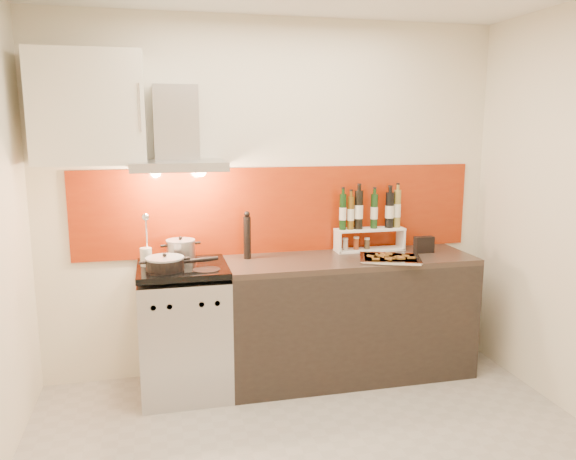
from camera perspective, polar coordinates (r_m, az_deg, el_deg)
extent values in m
cube|color=silver|center=(4.17, -1.42, 3.13)|extent=(3.40, 0.02, 2.60)
cube|color=maroon|center=(4.18, -0.71, 2.05)|extent=(3.00, 0.02, 0.64)
cube|color=#B7B7BA|center=(4.01, -10.44, -10.33)|extent=(0.60, 0.60, 0.84)
cube|color=black|center=(3.78, -10.16, -13.15)|extent=(0.50, 0.02, 0.40)
cube|color=#B7B7BA|center=(3.64, -10.36, -7.52)|extent=(0.56, 0.02, 0.12)
cube|color=#FF190C|center=(3.64, -10.36, -7.55)|extent=(0.10, 0.01, 0.04)
cube|color=black|center=(3.87, -10.67, -3.82)|extent=(0.60, 0.60, 0.04)
cube|color=black|center=(4.23, 6.22, -8.97)|extent=(1.80, 0.60, 0.86)
cube|color=#32261E|center=(4.10, 6.34, -3.04)|extent=(1.80, 0.60, 0.04)
cube|color=#B7B7BA|center=(3.81, -11.07, 6.46)|extent=(0.62, 0.50, 0.06)
cube|color=#B7B7BA|center=(3.95, -11.30, 10.66)|extent=(0.30, 0.18, 0.50)
sphere|color=#FFD18C|center=(3.81, -13.31, 5.77)|extent=(0.07, 0.07, 0.07)
sphere|color=#FFD18C|center=(3.82, -8.79, 5.94)|extent=(0.07, 0.07, 0.07)
cube|color=silver|center=(3.90, -19.58, 11.59)|extent=(0.70, 0.35, 0.72)
cylinder|color=#B7B7BA|center=(3.98, -10.83, -2.12)|extent=(0.20, 0.20, 0.14)
cylinder|color=#99999E|center=(3.96, -10.86, -1.07)|extent=(0.20, 0.20, 0.01)
sphere|color=black|center=(3.96, -10.87, -0.82)|extent=(0.03, 0.03, 0.03)
cylinder|color=black|center=(3.75, -12.39, -3.46)|extent=(0.24, 0.24, 0.08)
cylinder|color=#99999E|center=(3.74, -12.42, -2.80)|extent=(0.25, 0.25, 0.01)
sphere|color=black|center=(3.73, -12.43, -2.52)|extent=(0.03, 0.03, 0.03)
cylinder|color=black|center=(3.80, -8.85, -3.01)|extent=(0.24, 0.07, 0.03)
cylinder|color=silver|center=(3.89, -14.21, -2.74)|extent=(0.08, 0.08, 0.13)
cylinder|color=silver|center=(3.86, -14.18, -0.25)|extent=(0.01, 0.06, 0.24)
sphere|color=silver|center=(3.79, -14.27, 1.30)|extent=(0.05, 0.05, 0.05)
cylinder|color=black|center=(4.01, -4.17, -0.79)|extent=(0.05, 0.05, 0.31)
sphere|color=black|center=(3.98, -4.20, 1.62)|extent=(0.04, 0.04, 0.04)
cube|color=white|center=(4.33, 8.25, -1.98)|extent=(0.53, 0.15, 0.01)
cube|color=white|center=(4.23, 5.04, -1.18)|extent=(0.02, 0.15, 0.15)
cube|color=white|center=(4.41, 11.38, -0.85)|extent=(0.01, 0.15, 0.15)
cube|color=white|center=(4.30, 8.31, 0.06)|extent=(0.53, 0.15, 0.02)
cylinder|color=black|center=(4.20, 5.59, 1.84)|extent=(0.05, 0.05, 0.27)
cylinder|color=#573B0E|center=(4.22, 6.39, 1.74)|extent=(0.05, 0.05, 0.25)
cylinder|color=black|center=(4.24, 7.19, 2.05)|extent=(0.06, 0.06, 0.29)
cylinder|color=black|center=(4.28, 8.74, 1.90)|extent=(0.05, 0.05, 0.26)
cylinder|color=black|center=(4.33, 10.28, 2.02)|extent=(0.07, 0.07, 0.27)
cylinder|color=olive|center=(4.36, 11.03, 2.15)|extent=(0.05, 0.05, 0.29)
cylinder|color=#B2A090|center=(4.25, 5.84, -1.51)|extent=(0.04, 0.04, 0.08)
cylinder|color=#8F3917|center=(4.28, 6.94, -1.41)|extent=(0.04, 0.04, 0.08)
cylinder|color=#483924|center=(4.31, 8.03, -1.43)|extent=(0.04, 0.04, 0.07)
cube|color=black|center=(4.33, 13.64, -1.46)|extent=(0.15, 0.06, 0.12)
cube|color=silver|center=(4.04, 10.32, -2.92)|extent=(0.48, 0.42, 0.01)
cube|color=silver|center=(4.04, 10.33, -2.78)|extent=(0.50, 0.45, 0.01)
cube|color=red|center=(4.04, 10.33, -2.78)|extent=(0.43, 0.37, 0.01)
cube|color=brown|center=(4.09, 9.63, -2.45)|extent=(0.03, 0.06, 0.01)
cube|color=brown|center=(4.02, 12.42, -2.77)|extent=(0.05, 0.02, 0.01)
cube|color=brown|center=(4.00, 10.79, -2.77)|extent=(0.05, 0.05, 0.01)
cube|color=brown|center=(3.95, 10.18, -2.91)|extent=(0.04, 0.05, 0.01)
cube|color=brown|center=(3.98, 10.58, -2.82)|extent=(0.06, 0.03, 0.01)
cube|color=brown|center=(4.01, 10.99, -2.74)|extent=(0.03, 0.06, 0.01)
cube|color=brown|center=(4.02, 8.39, -2.64)|extent=(0.04, 0.05, 0.01)
cube|color=brown|center=(3.98, 11.44, -2.85)|extent=(0.06, 0.02, 0.01)
cube|color=brown|center=(4.06, 9.05, -2.51)|extent=(0.02, 0.05, 0.01)
cube|color=brown|center=(4.02, 11.33, -2.72)|extent=(0.03, 0.06, 0.01)
cube|color=brown|center=(4.07, 11.87, -2.58)|extent=(0.05, 0.05, 0.01)
cube|color=brown|center=(4.04, 9.85, -2.60)|extent=(0.06, 0.03, 0.01)
cube|color=brown|center=(4.00, 11.19, -2.81)|extent=(0.06, 0.03, 0.01)
cube|color=brown|center=(4.03, 9.49, -2.63)|extent=(0.04, 0.05, 0.01)
cube|color=brown|center=(3.94, 8.91, -2.93)|extent=(0.06, 0.03, 0.01)
cube|color=brown|center=(4.12, 10.24, -2.37)|extent=(0.04, 0.05, 0.01)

